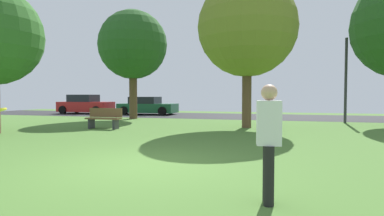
# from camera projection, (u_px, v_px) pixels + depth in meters

# --- Properties ---
(ground_plane) EXTENTS (44.00, 44.00, 0.00)m
(ground_plane) POSITION_uv_depth(u_px,v_px,m) (142.00, 166.00, 6.53)
(ground_plane) COLOR #47702D
(road_strip) EXTENTS (44.00, 6.40, 0.01)m
(road_strip) POSITION_uv_depth(u_px,v_px,m) (239.00, 116.00, 21.92)
(road_strip) COLOR #28282B
(road_strip) RESTS_ON ground_plane
(oak_tree_center) EXTENTS (4.28, 4.28, 6.77)m
(oak_tree_center) POSITION_uv_depth(u_px,v_px,m) (133.00, 45.00, 19.49)
(oak_tree_center) COLOR brown
(oak_tree_center) RESTS_ON ground_plane
(oak_tree_left) EXTENTS (4.46, 4.46, 6.77)m
(oak_tree_left) POSITION_uv_depth(u_px,v_px,m) (247.00, 27.00, 14.04)
(oak_tree_left) COLOR brown
(oak_tree_left) RESTS_ON ground_plane
(person_thrower) EXTENTS (0.34, 0.30, 1.61)m
(person_thrower) POSITION_uv_depth(u_px,v_px,m) (269.00, 139.00, 4.19)
(person_thrower) COLOR black
(person_thrower) RESTS_ON ground_plane
(parked_car_red) EXTENTS (4.32, 2.00, 1.53)m
(parked_car_red) POSITION_uv_depth(u_px,v_px,m) (85.00, 105.00, 25.36)
(parked_car_red) COLOR #B21E1E
(parked_car_red) RESTS_ON ground_plane
(parked_car_green) EXTENTS (4.43, 2.06, 1.36)m
(parked_car_green) POSITION_uv_depth(u_px,v_px,m) (147.00, 106.00, 24.13)
(parked_car_green) COLOR #195633
(parked_car_green) RESTS_ON ground_plane
(park_bench) EXTENTS (1.60, 0.45, 0.90)m
(park_bench) POSITION_uv_depth(u_px,v_px,m) (104.00, 118.00, 13.77)
(park_bench) COLOR brown
(park_bench) RESTS_ON ground_plane
(street_lamp_post) EXTENTS (0.14, 0.14, 4.50)m
(street_lamp_post) POSITION_uv_depth(u_px,v_px,m) (346.00, 81.00, 16.52)
(street_lamp_post) COLOR #2D2D33
(street_lamp_post) RESTS_ON ground_plane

